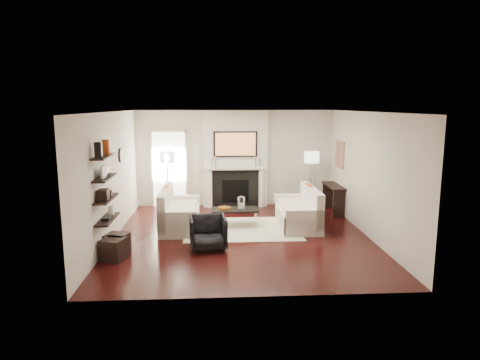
{
  "coord_description": "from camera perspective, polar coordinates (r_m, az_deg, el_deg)",
  "views": [
    {
      "loc": [
        -0.58,
        -8.99,
        2.84
      ],
      "look_at": [
        0.0,
        0.6,
        1.15
      ],
      "focal_mm": 32.0,
      "sensor_mm": 36.0,
      "label": 1
    }
  ],
  "objects": [
    {
      "name": "coffee_leg_se",
      "position": [
        10.42,
        2.03,
        -4.77
      ],
      "size": [
        0.02,
        0.02,
        0.38
      ],
      "primitive_type": "cylinder",
      "color": "silver",
      "rests_on": "floor"
    },
    {
      "name": "pillow_right_orange",
      "position": [
        10.5,
        9.17,
        -1.74
      ],
      "size": [
        0.1,
        0.42,
        0.42
      ],
      "primitive_type": "cube",
      "color": "#B44016",
      "rests_on": "loveseat_right_cushion"
    },
    {
      "name": "loveseat_right_cushion",
      "position": [
        10.2,
        7.37,
        -3.55
      ],
      "size": [
        0.63,
        1.44,
        0.1
      ],
      "primitive_type": "cube",
      "color": "silver",
      "rests_on": "loveseat_right_base"
    },
    {
      "name": "console_leg_n",
      "position": [
        11.14,
        13.08,
        -3.18
      ],
      "size": [
        0.3,
        0.04,
        0.71
      ],
      "primitive_type": "cube",
      "color": "black",
      "rests_on": "floor"
    },
    {
      "name": "pillow_right_charcoal",
      "position": [
        9.93,
        9.91,
        -2.5
      ],
      "size": [
        0.1,
        0.4,
        0.4
      ],
      "primitive_type": "cube",
      "color": "black",
      "rests_on": "loveseat_right_cushion"
    },
    {
      "name": "armchair",
      "position": [
        8.61,
        -4.28,
        -6.78
      ],
      "size": [
        0.77,
        0.73,
        0.72
      ],
      "primitive_type": "imported",
      "rotation": [
        0.0,
        0.0,
        0.11
      ],
      "color": "black",
      "rests_on": "floor"
    },
    {
      "name": "firebox",
      "position": [
        11.98,
        -0.61,
        -1.53
      ],
      "size": [
        0.75,
        0.02,
        0.65
      ],
      "primitive_type": "cube",
      "color": "black",
      "rests_on": "floor"
    },
    {
      "name": "coffee_table",
      "position": [
        10.12,
        -0.68,
        -3.99
      ],
      "size": [
        1.1,
        0.55,
        0.04
      ],
      "primitive_type": "cube",
      "color": "black",
      "rests_on": "floor"
    },
    {
      "name": "lamp_left_leg_a",
      "position": [
        11.83,
        -9.02,
        -1.06
      ],
      "size": [
        0.25,
        0.02,
        1.23
      ],
      "primitive_type": "cylinder",
      "rotation": [
        0.18,
        0.0,
        4.71
      ],
      "color": "silver",
      "rests_on": "floor"
    },
    {
      "name": "mantel_pilaster_r",
      "position": [
        12.0,
        2.83,
        -1.04
      ],
      "size": [
        0.12,
        0.08,
        1.1
      ],
      "primitive_type": "cube",
      "color": "white",
      "rests_on": "floor"
    },
    {
      "name": "lamp_left_leg_c",
      "position": [
        11.76,
        -9.87,
        -1.16
      ],
      "size": [
        0.14,
        0.22,
        1.23
      ],
      "primitive_type": "cylinder",
      "rotation": [
        0.18,
        0.0,
        2.62
      ],
      "color": "silver",
      "rests_on": "floor"
    },
    {
      "name": "decor_magfile_a",
      "position": [
        7.95,
        -18.36,
        3.81
      ],
      "size": [
        0.12,
        0.1,
        0.28
      ],
      "primitive_type": "cube",
      "color": "black",
      "rests_on": "shelf_top"
    },
    {
      "name": "hallway_panel",
      "position": [
        12.17,
        -9.41,
        1.39
      ],
      "size": [
        0.9,
        0.02,
        2.1
      ],
      "primitive_type": "cube",
      "color": "white",
      "rests_on": "floor"
    },
    {
      "name": "console_top",
      "position": [
        11.58,
        12.39,
        -0.76
      ],
      "size": [
        0.35,
        1.2,
        0.04
      ],
      "primitive_type": "cube",
      "color": "black",
      "rests_on": "floor"
    },
    {
      "name": "mantel_pilaster_l",
      "position": [
        11.93,
        -4.06,
        -1.12
      ],
      "size": [
        0.12,
        0.08,
        1.1
      ],
      "primitive_type": "cube",
      "color": "white",
      "rests_on": "floor"
    },
    {
      "name": "door_trim_l",
      "position": [
        12.21,
        -11.66,
        1.34
      ],
      "size": [
        0.06,
        0.06,
        2.16
      ],
      "primitive_type": "cube",
      "color": "white",
      "rests_on": "floor"
    },
    {
      "name": "loveseat_left_base",
      "position": [
        10.13,
        -7.95,
        -5.17
      ],
      "size": [
        0.85,
        1.8,
        0.42
      ],
      "primitive_type": "cube",
      "color": "silver",
      "rests_on": "floor"
    },
    {
      "name": "pillow_left_orange",
      "position": [
        10.33,
        -9.74,
        -1.96
      ],
      "size": [
        0.1,
        0.42,
        0.42
      ],
      "primitive_type": "cube",
      "color": "#B44016",
      "rests_on": "loveseat_left_cushion"
    },
    {
      "name": "lamp_right_leg_c",
      "position": [
        11.74,
        9.28,
        -1.16
      ],
      "size": [
        0.14,
        0.22,
        1.23
      ],
      "primitive_type": "cylinder",
      "rotation": [
        0.18,
        0.0,
        2.62
      ],
      "color": "silver",
      "rests_on": "floor"
    },
    {
      "name": "rug",
      "position": [
        9.99,
        0.28,
        -6.5
      ],
      "size": [
        2.6,
        2.0,
        0.01
      ],
      "primitive_type": "cube",
      "color": "beige",
      "rests_on": "floor"
    },
    {
      "name": "lamp_right_leg_a",
      "position": [
        11.87,
        9.96,
        -1.06
      ],
      "size": [
        0.25,
        0.02,
        1.23
      ],
      "primitive_type": "cylinder",
      "rotation": [
        0.18,
        0.0,
        4.71
      ],
      "color": "silver",
      "rests_on": "floor"
    },
    {
      "name": "candlestick_r_short",
      "position": [
        11.86,
        2.67,
        2.38
      ],
      "size": [
        0.04,
        0.04,
        0.24
      ],
      "primitive_type": "cylinder",
      "color": "silver",
      "rests_on": "mantel_shelf"
    },
    {
      "name": "decor_magfile_b",
      "position": [
        8.45,
        -17.46,
        4.2
      ],
      "size": [
        0.12,
        0.1,
        0.28
      ],
      "primitive_type": "cube",
      "color": "#B44016",
      "rests_on": "shelf_top"
    },
    {
      "name": "decor_wine_rack",
      "position": [
        8.22,
        -17.76,
        -1.89
      ],
      "size": [
        0.18,
        0.25,
        0.2
      ],
      "primitive_type": "cube",
      "color": "black",
      "rests_on": "shelf_lower"
    },
    {
      "name": "coffee_leg_sw",
      "position": [
        10.37,
        -3.5,
        -4.85
      ],
      "size": [
        0.02,
        0.02,
        0.38
      ],
      "primitive_type": "cylinder",
      "color": "silver",
      "rests_on": "floor"
    },
    {
      "name": "lamp_right_post",
      "position": [
        11.84,
        9.44,
        -1.06
      ],
      "size": [
        0.02,
        0.02,
        1.2
      ],
      "primitive_type": "cylinder",
      "color": "silver",
      "rests_on": "floor"
    },
    {
      "name": "tv_screen",
      "position": [
        11.74,
        -0.61,
        4.79
      ],
      "size": [
        1.1,
        0.0,
        0.62
      ],
      "primitive_type": "cube",
      "color": "#BF723F",
      "rests_on": "tv_body"
    },
    {
      "name": "console_leg_s",
      "position": [
        12.17,
        11.62,
        -2.01
      ],
      "size": [
        0.3,
        0.04,
        0.71
      ],
      "primitive_type": "cube",
      "color": "black",
      "rests_on": "floor"
    },
    {
      "name": "copper_bowl",
      "position": [
        10.1,
        -2.1,
        -3.76
      ],
      "size": [
        0.29,
        0.29,
        0.05
      ],
      "primitive_type": "cylinder",
      "color": "#B7721E",
      "rests_on": "coffee_table"
    },
    {
      "name": "lamp_left_post",
      "position": [
        11.84,
        -9.55,
        -1.07
      ],
      "size": [
        0.02,
        0.02,
        1.2
      ],
      "primitive_type": "cylinder",
      "color": "silver",
      "rests_on": "floor"
    },
    {
      "name": "clock_rim",
      "position": [
        10.19,
        -15.64,
        3.18
      ],
      "size": [
        0.04,
        0.34,
        0.34
      ],
      "primitive_type": "cylinder",
      "rotation": [
        0.0,
        1.57,
        0.0
      ],
      "color": "black",
      "rests_on": "wall_left"
    },
    {
      "name": "candlestick_l_tall",
      "position": [
        11.79,
        -3.28,
        2.48
      ],
      "size": [
        0.04,
        0.04,
        0.3
      ],
      "primitive_type": "cylinder",
      "color": "silver",
      "rests_on": "mantel_shelf"
    },
    {
      "name": "ottoman_far",
      "position": [
        8.37,
        -16.54,
        -8.85
      ],
      "size": [
        0.5,
        0.5,
        0.4
      ],
      "primitive_type": "cube",
      "rotation": [
        0.0,
        0.0,
        -0.32
      ],
      "color": "black",
      "rests_on": "floor"
    },
    {
      "name": "hurricane_glass",
      "position": [
        10.09,
        0.17,
        -3.09
      ],
      "size": [
        0.17,
        0.17,
        0.3
      ],
      "primitive_type": "cylinder",
      "color": "white",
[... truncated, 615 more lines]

